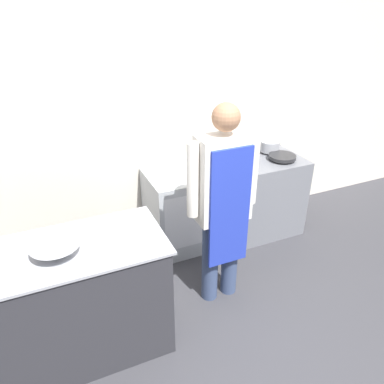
% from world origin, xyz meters
% --- Properties ---
extents(wall_back, '(8.00, 0.05, 2.70)m').
position_xyz_m(wall_back, '(0.00, 2.12, 1.35)').
color(wall_back, silver).
rests_on(wall_back, ground_plane).
extents(prep_counter, '(1.31, 0.66, 0.93)m').
position_xyz_m(prep_counter, '(-0.94, 0.80, 0.46)').
color(prep_counter, '#2D2D33').
rests_on(prep_counter, ground_plane).
extents(stove, '(0.84, 0.67, 0.88)m').
position_xyz_m(stove, '(1.18, 1.71, 0.43)').
color(stove, slate).
rests_on(stove, ground_plane).
extents(fridge_unit, '(0.64, 0.60, 0.83)m').
position_xyz_m(fridge_unit, '(0.25, 1.77, 0.41)').
color(fridge_unit, '#A8ADB2').
rests_on(fridge_unit, ground_plane).
extents(person_cook, '(0.61, 0.24, 1.74)m').
position_xyz_m(person_cook, '(0.28, 0.91, 0.98)').
color(person_cook, '#38476B').
rests_on(person_cook, ground_plane).
extents(mixing_bowl, '(0.32, 0.32, 0.08)m').
position_xyz_m(mixing_bowl, '(-1.00, 0.75, 0.97)').
color(mixing_bowl, '#9EA0A8').
rests_on(mixing_bowl, prep_counter).
extents(stock_pot, '(0.29, 0.29, 0.24)m').
position_xyz_m(stock_pot, '(0.99, 1.83, 1.00)').
color(stock_pot, '#9EA0A8').
rests_on(stock_pot, stove).
extents(saute_pan, '(0.29, 0.29, 0.04)m').
position_xyz_m(saute_pan, '(1.35, 1.59, 0.90)').
color(saute_pan, '#262628').
rests_on(saute_pan, stove).
extents(sauce_pot, '(0.21, 0.21, 0.11)m').
position_xyz_m(sauce_pot, '(1.35, 1.83, 0.94)').
color(sauce_pot, '#9EA0A8').
rests_on(sauce_pot, stove).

